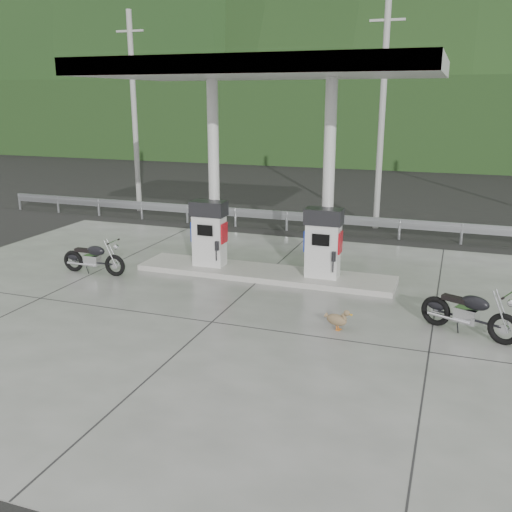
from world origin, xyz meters
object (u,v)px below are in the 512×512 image
(gas_pump_left, at_px, (209,234))
(duck, at_px, (337,320))
(motorcycle_left, at_px, (94,258))
(gas_pump_right, at_px, (323,243))
(motorcycle_right, at_px, (469,313))

(gas_pump_left, bearing_deg, duck, -35.35)
(motorcycle_left, height_order, duck, motorcycle_left)
(gas_pump_right, relative_size, motorcycle_left, 1.00)
(gas_pump_left, xyz_separation_m, duck, (4.21, -2.99, -0.85))
(gas_pump_right, bearing_deg, gas_pump_left, 180.00)
(gas_pump_left, distance_m, motorcycle_right, 7.20)
(motorcycle_left, bearing_deg, motorcycle_right, -6.62)
(motorcycle_right, bearing_deg, gas_pump_left, -175.31)
(motorcycle_right, relative_size, duck, 3.42)
(gas_pump_left, bearing_deg, motorcycle_left, -154.75)
(gas_pump_left, relative_size, motorcycle_left, 1.00)
(gas_pump_right, bearing_deg, motorcycle_right, -33.20)
(motorcycle_right, bearing_deg, gas_pump_right, 170.55)
(motorcycle_left, bearing_deg, gas_pump_right, 11.81)
(gas_pump_left, relative_size, duck, 3.20)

